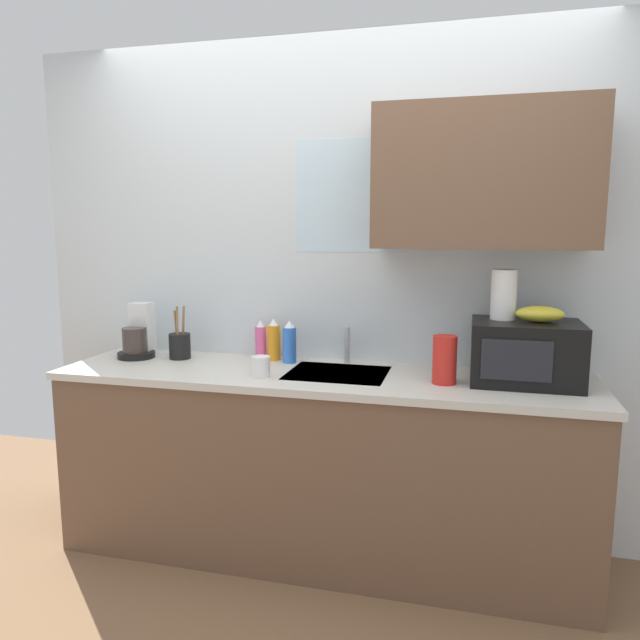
# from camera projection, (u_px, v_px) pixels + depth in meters

# --- Properties ---
(kitchen_wall_assembly) EXTENTS (3.26, 0.42, 2.50)m
(kitchen_wall_assembly) POSITION_uv_depth(u_px,v_px,m) (361.00, 271.00, 2.96)
(kitchen_wall_assembly) COLOR silver
(kitchen_wall_assembly) RESTS_ON ground
(counter_unit) EXTENTS (2.49, 0.63, 0.90)m
(counter_unit) POSITION_uv_depth(u_px,v_px,m) (320.00, 463.00, 2.83)
(counter_unit) COLOR brown
(counter_unit) RESTS_ON ground
(sink_faucet) EXTENTS (0.03, 0.03, 0.18)m
(sink_faucet) POSITION_uv_depth(u_px,v_px,m) (347.00, 345.00, 2.96)
(sink_faucet) COLOR #B2B5BA
(sink_faucet) RESTS_ON counter_unit
(microwave) EXTENTS (0.46, 0.35, 0.27)m
(microwave) POSITION_uv_depth(u_px,v_px,m) (526.00, 352.00, 2.57)
(microwave) COLOR black
(microwave) RESTS_ON counter_unit
(banana_bunch) EXTENTS (0.20, 0.11, 0.07)m
(banana_bunch) POSITION_uv_depth(u_px,v_px,m) (540.00, 314.00, 2.53)
(banana_bunch) COLOR gold
(banana_bunch) RESTS_ON microwave
(paper_towel_roll) EXTENTS (0.11, 0.11, 0.22)m
(paper_towel_roll) POSITION_uv_depth(u_px,v_px,m) (504.00, 294.00, 2.60)
(paper_towel_roll) COLOR white
(paper_towel_roll) RESTS_ON microwave
(coffee_maker) EXTENTS (0.19, 0.21, 0.28)m
(coffee_maker) POSITION_uv_depth(u_px,v_px,m) (139.00, 337.00, 3.10)
(coffee_maker) COLOR black
(coffee_maker) RESTS_ON counter_unit
(dish_soap_bottle_blue) EXTENTS (0.07, 0.07, 0.21)m
(dish_soap_bottle_blue) POSITION_uv_depth(u_px,v_px,m) (289.00, 343.00, 2.96)
(dish_soap_bottle_blue) COLOR blue
(dish_soap_bottle_blue) RESTS_ON counter_unit
(dish_soap_bottle_orange) EXTENTS (0.07, 0.07, 0.21)m
(dish_soap_bottle_orange) POSITION_uv_depth(u_px,v_px,m) (274.00, 341.00, 3.02)
(dish_soap_bottle_orange) COLOR orange
(dish_soap_bottle_orange) RESTS_ON counter_unit
(dish_soap_bottle_pink) EXTENTS (0.06, 0.06, 0.20)m
(dish_soap_bottle_pink) POSITION_uv_depth(u_px,v_px,m) (261.00, 341.00, 3.05)
(dish_soap_bottle_pink) COLOR #E55999
(dish_soap_bottle_pink) RESTS_ON counter_unit
(cereal_canister) EXTENTS (0.10, 0.10, 0.21)m
(cereal_canister) POSITION_uv_depth(u_px,v_px,m) (445.00, 360.00, 2.56)
(cereal_canister) COLOR red
(cereal_canister) RESTS_ON counter_unit
(mug_white) EXTENTS (0.08, 0.08, 0.09)m
(mug_white) POSITION_uv_depth(u_px,v_px,m) (261.00, 367.00, 2.68)
(mug_white) COLOR white
(mug_white) RESTS_ON counter_unit
(utensil_crock) EXTENTS (0.11, 0.11, 0.28)m
(utensil_crock) POSITION_uv_depth(u_px,v_px,m) (180.00, 345.00, 3.06)
(utensil_crock) COLOR black
(utensil_crock) RESTS_ON counter_unit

